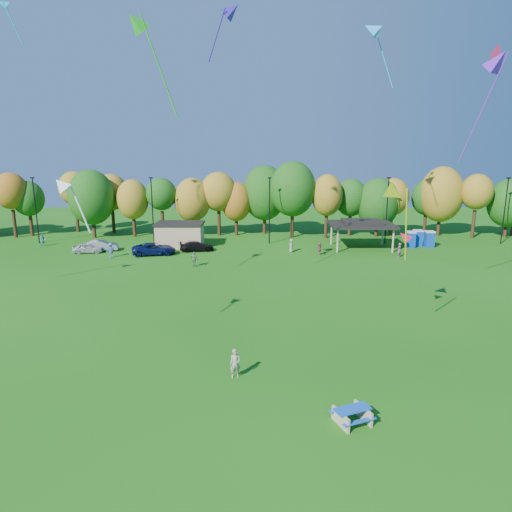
{
  "coord_description": "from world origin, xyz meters",
  "views": [
    {
      "loc": [
        0.56,
        -21.93,
        12.84
      ],
      "look_at": [
        0.38,
        6.0,
        6.24
      ],
      "focal_mm": 32.0,
      "sensor_mm": 36.0,
      "label": 1
    }
  ],
  "objects_px": {
    "car_c": "(154,249)",
    "car_a": "(88,248)",
    "car_d": "(197,246)",
    "kite_flyer": "(235,364)",
    "car_b": "(101,246)",
    "picnic_table": "(352,414)",
    "porta_potties": "(419,239)"
  },
  "relations": [
    {
      "from": "car_c",
      "to": "car_a",
      "type": "bearing_deg",
      "value": 72.15
    },
    {
      "from": "picnic_table",
      "to": "car_d",
      "type": "height_order",
      "value": "car_d"
    },
    {
      "from": "car_b",
      "to": "car_d",
      "type": "bearing_deg",
      "value": -102.96
    },
    {
      "from": "picnic_table",
      "to": "car_b",
      "type": "relative_size",
      "value": 0.51
    },
    {
      "from": "picnic_table",
      "to": "car_d",
      "type": "distance_m",
      "value": 39.57
    },
    {
      "from": "kite_flyer",
      "to": "car_c",
      "type": "distance_m",
      "value": 33.17
    },
    {
      "from": "picnic_table",
      "to": "car_a",
      "type": "bearing_deg",
      "value": 102.65
    },
    {
      "from": "car_c",
      "to": "car_d",
      "type": "height_order",
      "value": "car_c"
    },
    {
      "from": "car_a",
      "to": "kite_flyer",
      "type": "bearing_deg",
      "value": -156.34
    },
    {
      "from": "car_c",
      "to": "car_d",
      "type": "relative_size",
      "value": 1.22
    },
    {
      "from": "picnic_table",
      "to": "kite_flyer",
      "type": "height_order",
      "value": "kite_flyer"
    },
    {
      "from": "porta_potties",
      "to": "car_a",
      "type": "height_order",
      "value": "porta_potties"
    },
    {
      "from": "car_a",
      "to": "car_b",
      "type": "relative_size",
      "value": 0.86
    },
    {
      "from": "picnic_table",
      "to": "kite_flyer",
      "type": "distance_m",
      "value": 7.32
    },
    {
      "from": "car_a",
      "to": "car_d",
      "type": "height_order",
      "value": "car_a"
    },
    {
      "from": "picnic_table",
      "to": "car_b",
      "type": "bearing_deg",
      "value": 100.58
    },
    {
      "from": "kite_flyer",
      "to": "car_c",
      "type": "height_order",
      "value": "kite_flyer"
    },
    {
      "from": "porta_potties",
      "to": "kite_flyer",
      "type": "height_order",
      "value": "porta_potties"
    },
    {
      "from": "picnic_table",
      "to": "porta_potties",
      "type": "bearing_deg",
      "value": 44.36
    },
    {
      "from": "kite_flyer",
      "to": "car_b",
      "type": "relative_size",
      "value": 0.4
    },
    {
      "from": "kite_flyer",
      "to": "car_b",
      "type": "height_order",
      "value": "kite_flyer"
    },
    {
      "from": "porta_potties",
      "to": "picnic_table",
      "type": "relative_size",
      "value": 1.7
    },
    {
      "from": "car_b",
      "to": "car_d",
      "type": "distance_m",
      "value": 12.31
    },
    {
      "from": "porta_potties",
      "to": "picnic_table",
      "type": "bearing_deg",
      "value": -112.77
    },
    {
      "from": "porta_potties",
      "to": "car_b",
      "type": "relative_size",
      "value": 0.87
    },
    {
      "from": "kite_flyer",
      "to": "car_c",
      "type": "xyz_separation_m",
      "value": [
        -11.66,
        31.06,
        -0.13
      ]
    },
    {
      "from": "car_d",
      "to": "car_a",
      "type": "bearing_deg",
      "value": 83.82
    },
    {
      "from": "car_c",
      "to": "car_d",
      "type": "distance_m",
      "value": 5.43
    },
    {
      "from": "picnic_table",
      "to": "car_b",
      "type": "distance_m",
      "value": 44.92
    },
    {
      "from": "kite_flyer",
      "to": "car_d",
      "type": "relative_size",
      "value": 0.4
    },
    {
      "from": "kite_flyer",
      "to": "car_b",
      "type": "bearing_deg",
      "value": 105.78
    },
    {
      "from": "car_c",
      "to": "car_b",
      "type": "bearing_deg",
      "value": 63.21
    }
  ]
}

